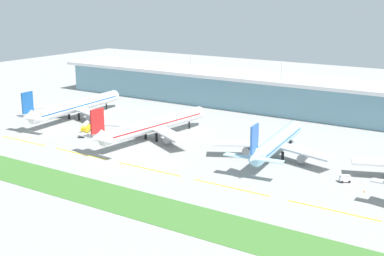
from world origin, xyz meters
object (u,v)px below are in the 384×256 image
(airliner_far_middle, at_px, (276,143))
(safety_cone_right_wingtip, at_px, (364,191))
(pushback_tug, at_px, (82,135))
(airliner_nearest, at_px, (75,106))
(airliner_near_middle, at_px, (153,125))
(baggage_cart, at_px, (345,179))
(fuel_truck, at_px, (86,128))

(airliner_far_middle, distance_m, safety_cone_right_wingtip, 42.31)
(pushback_tug, bearing_deg, airliner_nearest, 139.34)
(airliner_nearest, relative_size, safety_cone_right_wingtip, 103.39)
(airliner_near_middle, distance_m, baggage_cart, 86.31)
(airliner_far_middle, height_order, baggage_cart, airliner_far_middle)
(airliner_nearest, xyz_separation_m, fuel_truck, (22.82, -16.40, -4.20))
(airliner_far_middle, bearing_deg, baggage_cart, -19.79)
(airliner_near_middle, xyz_separation_m, baggage_cart, (85.88, -6.87, -5.19))
(airliner_near_middle, bearing_deg, safety_cone_right_wingtip, -7.59)
(pushback_tug, bearing_deg, fuel_truck, 121.27)
(airliner_nearest, bearing_deg, pushback_tug, -40.66)
(pushback_tug, distance_m, fuel_truck, 7.93)
(airliner_nearest, bearing_deg, airliner_far_middle, -2.74)
(baggage_cart, relative_size, safety_cone_right_wingtip, 5.65)
(airliner_near_middle, relative_size, fuel_truck, 9.42)
(airliner_nearest, bearing_deg, safety_cone_right_wingtip, -8.31)
(airliner_nearest, distance_m, fuel_truck, 28.41)
(fuel_truck, bearing_deg, baggage_cart, 0.06)
(airliner_far_middle, xyz_separation_m, fuel_truck, (-88.71, -11.05, -4.18))
(safety_cone_right_wingtip, bearing_deg, pushback_tug, -179.45)
(pushback_tug, relative_size, safety_cone_right_wingtip, 7.12)
(airliner_far_middle, distance_m, pushback_tug, 86.65)
(airliner_nearest, xyz_separation_m, airliner_near_middle, (56.00, -9.39, -0.00))
(baggage_cart, bearing_deg, pushback_tug, -176.60)
(airliner_far_middle, xyz_separation_m, safety_cone_right_wingtip, (38.46, -16.56, -6.09))
(airliner_nearest, bearing_deg, fuel_truck, -35.70)
(airliner_nearest, xyz_separation_m, safety_cone_right_wingtip, (149.99, -21.91, -6.11))
(airliner_far_middle, distance_m, baggage_cart, 32.66)
(pushback_tug, height_order, safety_cone_right_wingtip, pushback_tug)
(airliner_nearest, height_order, baggage_cart, airliner_nearest)
(airliner_nearest, bearing_deg, baggage_cart, -6.54)
(airliner_far_middle, bearing_deg, pushback_tug, -168.15)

